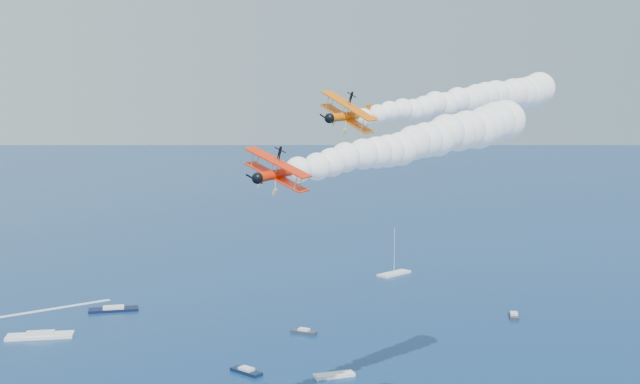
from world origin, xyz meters
TOP-DOWN VIEW (x-y plane):
  - biplane_lead at (9.96, 39.40)m, footprint 9.38×11.44m
  - biplane_trail at (-18.32, 17.27)m, footprint 8.04×9.60m
  - smoke_trail_lead at (34.99, 41.32)m, footprint 50.26×12.79m
  - smoke_trail_trail at (6.18, 22.70)m, footprint 50.93×25.41m
  - spectator_boats at (3.61, 121.57)m, footprint 241.99×155.93m

SIDE VIEW (x-z plane):
  - spectator_boats at x=3.61m, z-range 0.00..0.70m
  - biplane_trail at x=-18.32m, z-range 47.33..54.36m
  - smoke_trail_trail at x=6.18m, z-range 48.03..57.41m
  - biplane_lead at x=9.96m, z-range 50.62..60.17m
  - smoke_trail_lead at x=34.99m, z-range 52.57..61.96m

